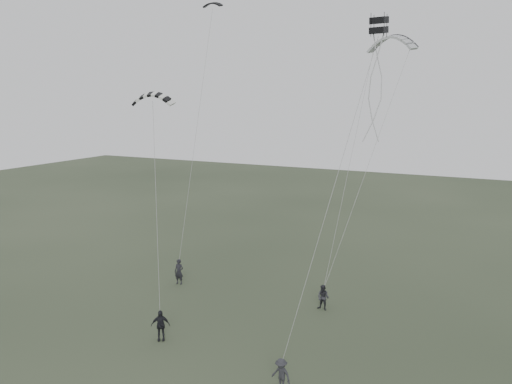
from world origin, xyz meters
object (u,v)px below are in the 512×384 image
at_px(flyer_right, 323,298).
at_px(flyer_far, 281,374).
at_px(flyer_left, 179,272).
at_px(kite_pale_large, 392,37).
at_px(flyer_center, 160,325).
at_px(kite_striped, 152,94).
at_px(kite_box, 379,25).
at_px(kite_dark_small, 212,3).

height_order(flyer_right, flyer_far, flyer_right).
distance_m(flyer_left, kite_pale_large, 22.13).
distance_m(flyer_center, kite_striped, 13.57).
xyz_separation_m(flyer_left, kite_box, (14.58, -4.19, 15.66)).
bearing_deg(flyer_far, kite_dark_small, 142.42).
xyz_separation_m(flyer_far, kite_dark_small, (-11.75, 14.20, 19.42)).
bearing_deg(flyer_left, flyer_right, -3.95).
height_order(kite_pale_large, kite_box, kite_pale_large).
height_order(flyer_center, kite_box, kite_box).
bearing_deg(kite_striped, kite_dark_small, 77.75).
relative_size(flyer_center, kite_striped, 0.68).
bearing_deg(flyer_far, kite_striped, 165.95).
bearing_deg(kite_pale_large, kite_dark_small, -151.87).
height_order(kite_pale_large, kite_striped, kite_pale_large).
bearing_deg(kite_box, flyer_right, 138.03).
bearing_deg(flyer_center, kite_striped, 94.61).
height_order(flyer_left, kite_striped, kite_striped).
relative_size(flyer_left, flyer_right, 1.13).
relative_size(flyer_left, flyer_far, 1.20).
height_order(kite_dark_small, kite_pale_large, kite_dark_small).
height_order(flyer_left, flyer_center, flyer_left).
bearing_deg(flyer_far, flyer_left, 155.34).
bearing_deg(kite_pale_large, flyer_right, -88.31).
relative_size(kite_pale_large, kite_striped, 1.37).
relative_size(flyer_center, kite_pale_large, 0.50).
distance_m(flyer_left, kite_box, 21.80).
distance_m(kite_dark_small, kite_pale_large, 13.28).
distance_m(flyer_center, kite_pale_large, 23.90).
bearing_deg(kite_striped, kite_box, -20.25).
relative_size(flyer_far, kite_striped, 0.60).
xyz_separation_m(flyer_center, flyer_far, (7.92, -1.54, -0.10)).
xyz_separation_m(flyer_far, kite_pale_large, (1.05, 16.35, 16.59)).
xyz_separation_m(kite_dark_small, kite_striped, (0.83, -8.67, -6.70)).
height_order(flyer_right, kite_dark_small, kite_dark_small).
distance_m(kite_pale_large, kite_striped, 16.59).
bearing_deg(flyer_center, flyer_right, 16.49).
bearing_deg(kite_dark_small, kite_striped, -83.52).
xyz_separation_m(flyer_far, kite_box, (2.69, 4.93, 15.81)).
distance_m(flyer_left, flyer_right, 10.82).
xyz_separation_m(flyer_right, flyer_far, (1.08, -9.36, -0.05)).
bearing_deg(flyer_right, kite_striped, -151.40).
relative_size(flyer_left, kite_pale_large, 0.53).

